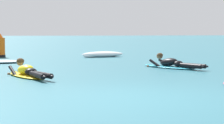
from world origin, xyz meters
name	(u,v)px	position (x,y,z in m)	size (l,w,h in m)	color
ground_plane	(95,60)	(0.00, 10.00, 0.00)	(120.00, 120.00, 0.00)	#2D6B7A
surfer_near	(28,72)	(-2.34, 3.77, 0.14)	(1.49, 2.48, 0.53)	yellow
surfer_far	(172,64)	(2.26, 5.94, 0.14)	(1.83, 2.36, 0.53)	#2DB2D1
whitewater_back	(103,54)	(0.50, 11.84, 0.12)	(2.08, 1.05, 0.26)	white
channel_marker_buoy	(0,47)	(-4.21, 12.23, 0.46)	(0.50, 0.50, 1.14)	#EA5B0F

